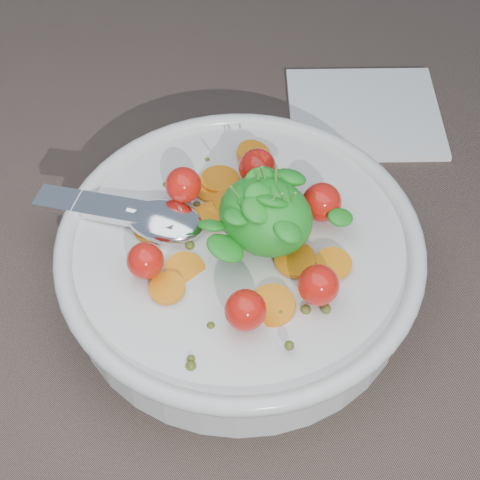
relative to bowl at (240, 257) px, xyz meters
The scene contains 3 objects.
ground 0.04m from the bowl, 23.50° to the left, with size 6.00×6.00×0.00m, color brown.
bowl is the anchor object (origin of this frame).
napkin 0.25m from the bowl, 92.73° to the left, with size 0.16×0.14×0.01m, color white.
Camera 1 is at (0.19, -0.31, 0.53)m, focal length 55.00 mm.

